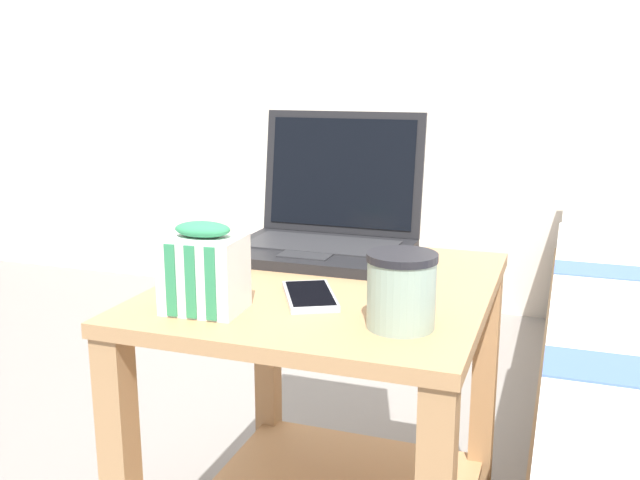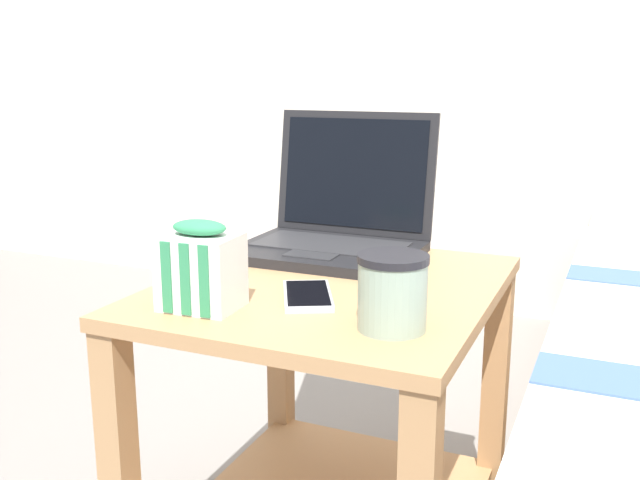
{
  "view_description": "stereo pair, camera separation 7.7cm",
  "coord_description": "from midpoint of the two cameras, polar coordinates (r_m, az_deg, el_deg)",
  "views": [
    {
      "loc": [
        0.35,
        -1.04,
        0.88
      ],
      "look_at": [
        0.0,
        -0.04,
        0.64
      ],
      "focal_mm": 40.0,
      "sensor_mm": 36.0,
      "label": 1
    },
    {
      "loc": [
        0.42,
        -1.01,
        0.88
      ],
      "look_at": [
        0.0,
        -0.04,
        0.64
      ],
      "focal_mm": 40.0,
      "sensor_mm": 36.0,
      "label": 2
    }
  ],
  "objects": [
    {
      "name": "mug_front_left",
      "position": [
        0.93,
        4.17,
        -3.7
      ],
      "size": [
        0.09,
        0.13,
        0.1
      ],
      "color": "#8CA593",
      "rests_on": "bedside_table"
    },
    {
      "name": "snack_bag",
      "position": [
        1.01,
        -11.43,
        -2.42
      ],
      "size": [
        0.11,
        0.09,
        0.13
      ],
      "color": "white",
      "rests_on": "bedside_table"
    },
    {
      "name": "bedside_table",
      "position": [
        1.21,
        -1.17,
        -12.59
      ],
      "size": [
        0.51,
        0.58,
        0.56
      ],
      "color": "tan",
      "rests_on": "ground_plane"
    },
    {
      "name": "cell_phone",
      "position": [
        1.06,
        -2.91,
        -4.5
      ],
      "size": [
        0.13,
        0.15,
        0.01
      ],
      "color": "#B7BABC",
      "rests_on": "bedside_table"
    },
    {
      "name": "laptop",
      "position": [
        1.34,
        -1.13,
        1.25
      ],
      "size": [
        0.32,
        0.29,
        0.26
      ],
      "color": "black",
      "rests_on": "bedside_table"
    }
  ]
}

